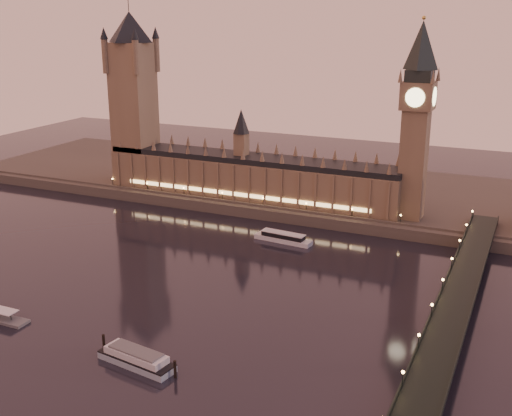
{
  "coord_description": "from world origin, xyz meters",
  "views": [
    {
      "loc": [
        114.05,
        -211.79,
        112.56
      ],
      "look_at": [
        2.35,
        35.0,
        28.81
      ],
      "focal_mm": 45.0,
      "sensor_mm": 36.0,
      "label": 1
    }
  ],
  "objects": [
    {
      "name": "ground",
      "position": [
        0.0,
        0.0,
        0.0
      ],
      "size": [
        700.0,
        700.0,
        0.0
      ],
      "primitive_type": "plane",
      "color": "black",
      "rests_on": "ground"
    },
    {
      "name": "far_embankment",
      "position": [
        30.0,
        165.0,
        3.0
      ],
      "size": [
        560.0,
        130.0,
        6.0
      ],
      "primitive_type": "cube",
      "color": "#423D35",
      "rests_on": "ground"
    },
    {
      "name": "palace_of_westminster",
      "position": [
        -40.12,
        120.99,
        21.71
      ],
      "size": [
        180.0,
        26.62,
        52.0
      ],
      "color": "brown",
      "rests_on": "ground"
    },
    {
      "name": "victoria_tower",
      "position": [
        -120.0,
        121.0,
        65.79
      ],
      "size": [
        31.68,
        31.68,
        118.0
      ],
      "color": "brown",
      "rests_on": "ground"
    },
    {
      "name": "big_ben",
      "position": [
        53.99,
        120.99,
        63.95
      ],
      "size": [
        17.68,
        17.68,
        104.0
      ],
      "color": "brown",
      "rests_on": "ground"
    },
    {
      "name": "westminster_bridge",
      "position": [
        91.61,
        0.0,
        5.52
      ],
      "size": [
        13.2,
        260.0,
        15.3
      ],
      "color": "black",
      "rests_on": "ground"
    },
    {
      "name": "cruise_boat_a",
      "position": [
        0.38,
        72.85,
        2.14
      ],
      "size": [
        30.87,
        9.37,
        4.86
      ],
      "rotation": [
        0.0,
        0.0,
        -0.09
      ],
      "color": "silver",
      "rests_on": "ground"
    },
    {
      "name": "moored_barge",
      "position": [
        0.58,
        -57.09,
        2.53
      ],
      "size": [
        32.37,
        12.04,
        6.0
      ],
      "rotation": [
        0.0,
        0.0,
        -0.15
      ],
      "color": "#92A9BA",
      "rests_on": "ground"
    }
  ]
}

